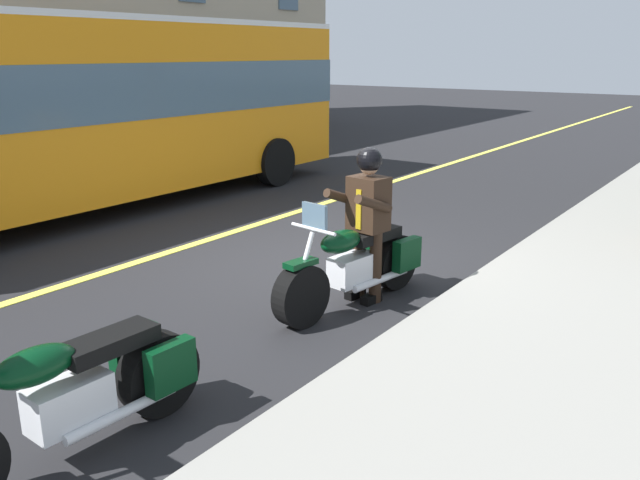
% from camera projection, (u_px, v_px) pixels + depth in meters
% --- Properties ---
extents(ground_plane, '(80.00, 80.00, 0.00)m').
position_uv_depth(ground_plane, '(320.00, 263.00, 8.65)').
color(ground_plane, black).
extents(lane_center_stripe, '(60.00, 0.16, 0.01)m').
position_uv_depth(lane_center_stripe, '(213.00, 238.00, 9.78)').
color(lane_center_stripe, '#E5DB4C').
rests_on(lane_center_stripe, ground_plane).
extents(motorcycle_main, '(2.22, 0.78, 1.26)m').
position_uv_depth(motorcycle_main, '(356.00, 265.00, 7.14)').
color(motorcycle_main, black).
rests_on(motorcycle_main, ground_plane).
extents(rider_main, '(0.67, 0.61, 1.74)m').
position_uv_depth(rider_main, '(367.00, 211.00, 7.11)').
color(rider_main, black).
rests_on(rider_main, ground_plane).
extents(motorcycle_parked, '(2.22, 0.64, 1.26)m').
position_uv_depth(motorcycle_parked, '(75.00, 396.00, 4.44)').
color(motorcycle_parked, black).
rests_on(motorcycle_parked, ground_plane).
extents(bus_near, '(11.05, 2.70, 3.30)m').
position_uv_depth(bus_near, '(85.00, 103.00, 11.04)').
color(bus_near, orange).
rests_on(bus_near, ground_plane).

